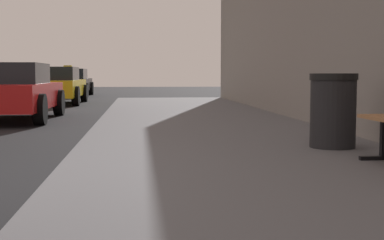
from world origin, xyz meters
name	(u,v)px	position (x,y,z in m)	size (l,w,h in m)	color
sidewalk	(276,182)	(4.00, 0.00, 0.07)	(4.00, 32.00, 0.15)	#5B5B60
trash_bin	(333,110)	(5.10, 1.66, 0.60)	(0.57, 0.57, 0.89)	black
car_red	(8,91)	(-0.11, 7.90, 0.65)	(2.03, 4.18, 1.27)	red
car_yellow	(54,85)	(-0.13, 14.70, 0.65)	(1.98, 4.34, 1.27)	yellow
car_black	(68,82)	(-0.49, 21.50, 0.65)	(2.04, 4.42, 1.43)	black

